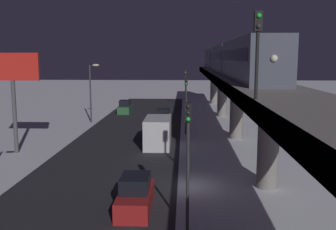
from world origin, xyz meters
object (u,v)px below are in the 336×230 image
at_px(rail_signal, 258,40).
at_px(sedan_yellow, 163,118).
at_px(commercial_billboard, 12,77).
at_px(subway_train, 226,58).
at_px(box_truck, 159,131).
at_px(sedan_green, 125,108).
at_px(traffic_light_near, 188,149).
at_px(sedan_red, 135,196).
at_px(traffic_light_mid, 186,97).
at_px(traffic_light_far, 185,82).

relative_size(rail_signal, sedan_yellow, 0.87).
bearing_deg(commercial_billboard, subway_train, -138.16).
bearing_deg(subway_train, box_truck, 61.06).
relative_size(sedan_green, commercial_billboard, 0.46).
relative_size(traffic_light_near, commercial_billboard, 0.72).
xyz_separation_m(sedan_red, traffic_light_mid, (-2.90, -21.77, 3.40)).
distance_m(subway_train, traffic_light_far, 16.59).
bearing_deg(traffic_light_far, box_truck, 84.79).
xyz_separation_m(rail_signal, box_truck, (5.83, -19.36, -7.97)).
height_order(rail_signal, sedan_yellow, rail_signal).
height_order(box_truck, traffic_light_far, traffic_light_far).
height_order(sedan_red, box_truck, box_truck).
distance_m(traffic_light_mid, commercial_billboard, 17.94).
height_order(subway_train, traffic_light_far, subway_train).
relative_size(rail_signal, sedan_green, 0.98).
bearing_deg(traffic_light_mid, subway_train, -119.61).
relative_size(sedan_yellow, traffic_light_far, 0.72).
xyz_separation_m(sedan_green, commercial_billboard, (5.95, 25.43, 6.03)).
height_order(sedan_green, traffic_light_near, traffic_light_near).
bearing_deg(commercial_billboard, sedan_green, -103.16).
bearing_deg(box_truck, traffic_light_mid, -117.70).
bearing_deg(rail_signal, sedan_yellow, -79.01).
relative_size(sedan_yellow, box_truck, 0.62).
bearing_deg(commercial_billboard, traffic_light_far, -114.44).
bearing_deg(subway_train, sedan_red, 75.23).
bearing_deg(rail_signal, subway_train, -93.66).
bearing_deg(subway_train, traffic_light_far, -70.73).
bearing_deg(traffic_light_near, subway_train, -98.91).
relative_size(rail_signal, traffic_light_near, 0.62).
relative_size(sedan_red, traffic_light_mid, 0.70).
distance_m(sedan_green, traffic_light_mid, 19.12).
xyz_separation_m(subway_train, sedan_yellow, (8.20, 2.76, -7.58)).
bearing_deg(sedan_green, subway_train, 154.27).
xyz_separation_m(sedan_green, traffic_light_far, (-9.30, -8.12, 3.40)).
height_order(rail_signal, commercial_billboard, rail_signal).
height_order(traffic_light_near, traffic_light_mid, same).
relative_size(subway_train, sedan_green, 13.57).
relative_size(subway_train, commercial_billboard, 6.23).
relative_size(rail_signal, commercial_billboard, 0.45).
bearing_deg(box_truck, subway_train, -118.94).
height_order(rail_signal, box_truck, rail_signal).
distance_m(traffic_light_near, commercial_billboard, 21.84).
relative_size(box_truck, traffic_light_near, 1.16).
height_order(traffic_light_near, commercial_billboard, commercial_billboard).
bearing_deg(traffic_light_mid, sedan_green, -60.38).
bearing_deg(traffic_light_near, traffic_light_far, -90.00).
xyz_separation_m(sedan_green, box_truck, (-6.60, 21.50, 0.55)).
distance_m(sedan_green, commercial_billboard, 26.80).
xyz_separation_m(subway_train, rail_signal, (2.17, 33.83, 0.95)).
distance_m(rail_signal, traffic_light_mid, 25.23).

